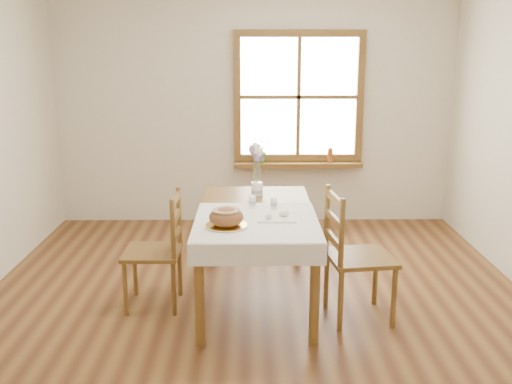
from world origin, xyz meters
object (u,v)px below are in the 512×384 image
flower_vase (257,190)px  chair_right (360,255)px  dining_table (256,221)px  chair_left (152,250)px  bread_plate (226,226)px

flower_vase → chair_right: bearing=-45.9°
dining_table → chair_left: (-0.81, -0.10, -0.21)m
chair_right → flower_vase: size_ratio=8.84×
bread_plate → flower_vase: bearing=75.8°
chair_left → chair_right: (1.58, -0.23, 0.04)m
bread_plate → chair_left: bearing=150.0°
bread_plate → flower_vase: 0.93m
chair_left → bread_plate: (0.60, -0.34, 0.31)m
dining_table → chair_right: bearing=-23.2°
flower_vase → chair_left: bearing=-146.1°
dining_table → chair_left: size_ratio=1.74×
bread_plate → dining_table: bearing=64.4°
dining_table → chair_right: chair_right is taller
chair_left → bread_plate: chair_left is taller
dining_table → bread_plate: 0.51m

